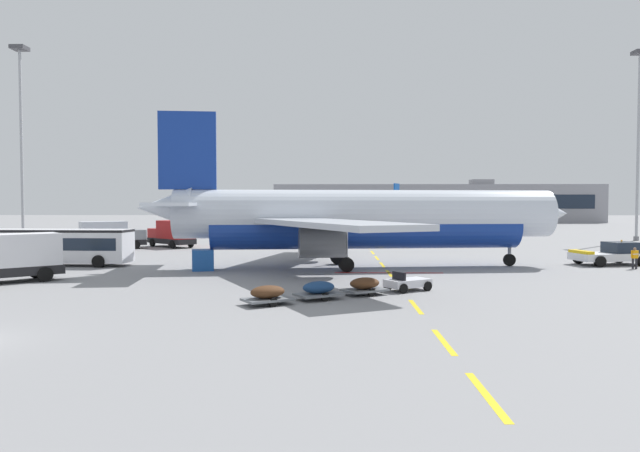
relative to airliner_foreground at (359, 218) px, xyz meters
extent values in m
plane|color=gray|center=(24.03, 14.53, -3.95)|extent=(400.00, 400.00, 0.00)
cube|color=yellow|center=(2.03, -30.47, -3.95)|extent=(0.24, 4.00, 0.01)
cube|color=yellow|center=(2.03, -24.55, -3.95)|extent=(0.24, 4.00, 0.01)
cube|color=yellow|center=(2.03, -17.37, -3.95)|extent=(0.24, 4.00, 0.01)
cube|color=yellow|center=(2.03, -10.44, -3.95)|extent=(0.24, 4.00, 0.01)
cube|color=yellow|center=(2.03, -3.82, -3.95)|extent=(0.24, 4.00, 0.01)
cube|color=yellow|center=(2.03, 2.09, -3.95)|extent=(0.24, 4.00, 0.01)
cube|color=yellow|center=(2.03, 8.07, -3.95)|extent=(0.24, 4.00, 0.01)
cube|color=yellow|center=(2.03, 14.04, -3.95)|extent=(0.24, 4.00, 0.01)
cube|color=yellow|center=(2.03, 21.14, -3.95)|extent=(0.24, 4.00, 0.01)
cube|color=yellow|center=(2.03, 27.64, -3.95)|extent=(0.24, 4.00, 0.01)
cube|color=yellow|center=(2.03, 34.49, -3.95)|extent=(0.24, 4.00, 0.01)
cube|color=yellow|center=(2.03, 41.47, -3.95)|extent=(0.24, 4.00, 0.01)
cube|color=yellow|center=(2.03, 48.26, -3.95)|extent=(0.24, 4.00, 0.01)
cube|color=yellow|center=(2.03, 55.45, -3.95)|extent=(0.24, 4.00, 0.01)
cube|color=yellow|center=(2.03, 62.94, -3.95)|extent=(0.24, 4.00, 0.01)
cube|color=#B21414|center=(2.03, -3.47, -3.95)|extent=(8.00, 0.40, 0.01)
cylinder|color=silver|center=(0.58, 0.07, 0.35)|extent=(30.34, 7.37, 3.80)
cylinder|color=navy|center=(0.58, 0.07, -0.69)|extent=(24.74, 6.40, 3.50)
cone|color=silver|center=(15.52, 1.87, 0.35)|extent=(3.92, 4.12, 3.72)
cone|color=silver|center=(-15.06, -1.81, 0.83)|extent=(4.56, 3.71, 3.23)
cube|color=#192333|center=(14.48, 1.75, 1.02)|extent=(1.93, 3.02, 0.60)
cube|color=navy|center=(-13.32, -1.61, 5.25)|extent=(4.41, 0.88, 6.00)
cube|color=silver|center=(-14.40, 1.49, 1.11)|extent=(3.94, 6.74, 0.24)
cube|color=silver|center=(-13.63, -4.87, 1.11)|extent=(3.94, 6.74, 0.24)
cube|color=#B7BCC6|center=(-4.38, 8.03, -0.12)|extent=(8.34, 17.63, 0.36)
cube|color=#B7BCC6|center=(-2.35, -8.84, -0.12)|extent=(11.80, 17.37, 0.36)
cylinder|color=#4C4F54|center=(-4.17, 5.04, -1.57)|extent=(3.43, 2.47, 2.10)
cylinder|color=black|center=(-2.58, 5.23, -1.57)|extent=(0.33, 1.79, 1.79)
cylinder|color=#4C4F54|center=(-2.86, -5.88, -1.57)|extent=(3.43, 2.47, 2.10)
cylinder|color=black|center=(-1.27, -5.69, -1.57)|extent=(0.33, 1.79, 1.79)
cylinder|color=gray|center=(12.40, 1.49, -2.12)|extent=(0.28, 0.28, 2.67)
cylinder|color=black|center=(12.40, 1.49, -3.45)|extent=(1.02, 0.40, 0.99)
cylinder|color=gray|center=(-1.72, 2.41, -2.09)|extent=(0.28, 0.28, 2.61)
cylinder|color=black|center=(-1.76, 2.76, -3.40)|extent=(1.13, 0.48, 1.10)
cylinder|color=black|center=(-1.67, 2.06, -3.40)|extent=(1.13, 0.48, 1.10)
cylinder|color=gray|center=(-1.09, -2.75, -2.09)|extent=(0.28, 0.28, 2.61)
cylinder|color=black|center=(-1.14, -2.40, -3.40)|extent=(1.13, 0.48, 1.10)
cylinder|color=black|center=(-1.05, -3.10, -3.40)|extent=(1.13, 0.48, 1.10)
cube|color=silver|center=(21.03, 2.54, -3.25)|extent=(6.43, 3.92, 0.60)
cube|color=#192333|center=(22.09, 2.75, -2.50)|extent=(2.77, 2.55, 0.90)
cube|color=yellow|center=(18.44, 2.02, -2.83)|extent=(1.18, 2.61, 0.24)
sphere|color=orange|center=(22.09, 2.75, -1.95)|extent=(0.16, 0.16, 0.16)
cylinder|color=black|center=(19.42, 0.79, -3.50)|extent=(0.96, 0.57, 0.90)
cylinder|color=black|center=(18.88, 3.53, -3.50)|extent=(0.96, 0.57, 0.90)
cylinder|color=black|center=(22.64, 4.28, -3.50)|extent=(0.96, 0.57, 0.90)
cylinder|color=silver|center=(7.23, 67.73, -0.60)|extent=(11.89, 22.71, 2.96)
cylinder|color=#0F479E|center=(7.23, 67.73, -1.42)|extent=(9.97, 18.61, 2.72)
cone|color=silver|center=(2.65, 56.95, -0.60)|extent=(3.73, 3.64, 2.90)
cone|color=silver|center=(12.03, 79.01, -0.23)|extent=(3.59, 3.99, 2.51)
cube|color=#192333|center=(2.97, 57.70, -0.09)|extent=(2.53, 2.01, 0.47)
cube|color=#0F479E|center=(11.50, 77.75, 3.21)|extent=(1.60, 3.26, 4.67)
cube|color=silver|center=(14.01, 77.28, -0.01)|extent=(5.56, 4.24, 0.19)
cube|color=silver|center=(9.42, 79.23, -0.01)|extent=(5.56, 4.24, 0.19)
cube|color=#B7BCC6|center=(14.53, 67.98, -0.97)|extent=(12.30, 11.67, 0.28)
cube|color=#B7BCC6|center=(2.36, 73.16, -0.97)|extent=(13.45, 4.60, 0.28)
cylinder|color=#4C4F54|center=(12.43, 69.00, -2.10)|extent=(2.48, 2.93, 1.63)
cylinder|color=black|center=(11.94, 67.86, -2.10)|extent=(1.31, 0.63, 1.39)
cylinder|color=#4C4F54|center=(4.55, 72.36, -2.10)|extent=(2.48, 2.93, 1.63)
cylinder|color=black|center=(4.07, 71.21, -2.10)|extent=(1.31, 0.63, 1.39)
cylinder|color=gray|center=(3.61, 59.20, -2.53)|extent=(0.22, 0.22, 2.07)
cylinder|color=black|center=(3.61, 59.20, -3.56)|extent=(0.50, 0.79, 0.77)
cylinder|color=gray|center=(9.71, 68.37, -2.51)|extent=(0.22, 0.22, 2.03)
cylinder|color=black|center=(9.96, 68.26, -3.52)|extent=(0.59, 0.89, 0.86)
cylinder|color=black|center=(9.46, 68.47, -3.52)|extent=(0.59, 0.89, 0.86)
cylinder|color=gray|center=(5.98, 69.95, -2.51)|extent=(0.22, 0.22, 2.03)
cylinder|color=black|center=(6.23, 69.84, -3.52)|extent=(0.59, 0.89, 0.86)
cylinder|color=black|center=(5.73, 70.06, -3.52)|extent=(0.59, 0.89, 0.86)
cube|color=silver|center=(-24.82, 0.93, -2.30)|extent=(12.10, 3.17, 2.70)
cube|color=#192333|center=(-24.82, 0.93, -2.10)|extent=(11.14, 3.17, 1.00)
cube|color=black|center=(-24.82, 0.93, -1.07)|extent=(12.12, 3.19, 0.20)
cylinder|color=black|center=(-20.69, 2.12, -3.45)|extent=(1.01, 0.36, 1.00)
cylinder|color=black|center=(-20.80, -0.58, -3.45)|extent=(1.01, 0.36, 1.00)
cylinder|color=black|center=(-28.36, 2.42, -3.45)|extent=(1.01, 0.36, 1.00)
cylinder|color=black|center=(-28.47, -0.28, -3.45)|extent=(1.01, 0.36, 1.00)
cube|color=black|center=(-23.34, -9.43, -3.21)|extent=(6.85, 6.42, 0.60)
cube|color=silver|center=(-22.61, -8.79, -1.86)|extent=(5.16, 4.94, 2.10)
cylinder|color=black|center=(-20.87, -8.86, -3.47)|extent=(0.91, 0.84, 0.96)
cylinder|color=black|center=(-22.45, -7.05, -3.47)|extent=(0.91, 0.84, 0.96)
cube|color=black|center=(-26.85, 17.83, -3.21)|extent=(7.18, 5.82, 0.60)
cube|color=gray|center=(-24.91, 19.08, -2.36)|extent=(3.25, 3.23, 1.10)
cube|color=#192333|center=(-23.94, 19.70, -2.26)|extent=(1.09, 1.65, 0.64)
cube|color=#B7BCC6|center=(-27.67, 17.29, -1.86)|extent=(5.30, 4.60, 2.10)
cylinder|color=black|center=(-25.62, 20.05, -3.47)|extent=(0.96, 0.76, 0.96)
cylinder|color=black|center=(-24.32, 18.03, -3.47)|extent=(0.96, 0.76, 0.96)
cylinder|color=black|center=(-29.38, 17.62, -3.47)|extent=(0.96, 0.76, 0.96)
cylinder|color=black|center=(-28.08, 15.60, -3.47)|extent=(0.96, 0.76, 0.96)
cube|color=black|center=(-21.20, 21.28, -3.21)|extent=(6.77, 6.51, 0.60)
cube|color=maroon|center=(-22.90, 22.85, -2.36)|extent=(3.31, 3.31, 1.10)
cube|color=#192333|center=(-23.74, 23.63, -2.26)|extent=(1.35, 1.45, 0.64)
cube|color=maroon|center=(-20.48, 20.62, -1.86)|extent=(5.13, 4.99, 2.10)
cylinder|color=black|center=(-23.66, 21.92, -3.47)|extent=(0.90, 0.86, 0.96)
cylinder|color=black|center=(-22.03, 23.68, -3.47)|extent=(0.90, 0.86, 0.96)
cylinder|color=black|center=(-20.37, 18.88, -3.47)|extent=(0.90, 0.86, 0.96)
cylinder|color=black|center=(-18.74, 20.65, -3.47)|extent=(0.90, 0.86, 0.96)
cube|color=silver|center=(2.31, -12.12, -3.49)|extent=(2.94, 2.58, 0.44)
cube|color=black|center=(1.77, -12.47, -3.09)|extent=(0.71, 1.01, 0.56)
cylinder|color=black|center=(2.70, -11.04, -3.67)|extent=(0.57, 0.45, 0.56)
cylinder|color=black|center=(3.46, -12.21, -3.67)|extent=(0.57, 0.45, 0.56)
cylinder|color=black|center=(1.17, -12.02, -3.67)|extent=(0.57, 0.45, 0.56)
cylinder|color=black|center=(1.93, -13.20, -3.67)|extent=(0.57, 0.45, 0.56)
cube|color=slate|center=(-0.30, -13.79, -3.67)|extent=(2.83, 2.56, 0.12)
ellipsoid|color=#4C2D19|center=(-0.30, -13.79, -3.29)|extent=(2.18, 1.99, 0.64)
cylinder|color=black|center=(-0.66, -13.22, -3.73)|extent=(0.45, 0.36, 0.44)
cylinder|color=black|center=(0.07, -14.36, -3.73)|extent=(0.45, 0.36, 0.44)
cube|color=slate|center=(-2.82, -15.41, -3.67)|extent=(2.83, 2.56, 0.12)
ellipsoid|color=navy|center=(-2.82, -15.41, -3.29)|extent=(2.18, 1.99, 0.64)
cylinder|color=black|center=(-3.19, -14.84, -3.73)|extent=(0.45, 0.36, 0.44)
cylinder|color=black|center=(-2.46, -15.97, -3.73)|extent=(0.45, 0.36, 0.44)
cube|color=slate|center=(-5.35, -17.02, -3.67)|extent=(2.83, 2.56, 0.12)
ellipsoid|color=#4C2D19|center=(-5.35, -17.02, -3.29)|extent=(2.18, 1.99, 0.64)
cylinder|color=black|center=(-5.71, -16.45, -3.73)|extent=(0.45, 0.36, 0.44)
cylinder|color=black|center=(-4.99, -17.59, -3.73)|extent=(0.45, 0.36, 0.44)
cylinder|color=#232328|center=(21.39, -0.47, -3.53)|extent=(0.16, 0.16, 0.83)
cylinder|color=#232328|center=(21.61, -0.55, -3.53)|extent=(0.16, 0.16, 0.83)
cube|color=orange|center=(21.50, -0.51, -2.80)|extent=(0.53, 0.39, 0.63)
cube|color=silver|center=(21.50, -0.51, -2.77)|extent=(0.55, 0.40, 0.06)
sphere|color=#8C664C|center=(21.50, -0.51, -2.38)|extent=(0.23, 0.23, 0.23)
cylinder|color=orange|center=(21.21, -0.59, -2.77)|extent=(0.09, 0.09, 0.56)
cylinder|color=orange|center=(21.78, -0.44, -2.77)|extent=(0.09, 0.09, 0.56)
cube|color=#194C9E|center=(-12.05, -2.22, -3.15)|extent=(1.94, 1.91, 1.60)
cube|color=silver|center=(-12.05, -2.22, -3.15)|extent=(1.58, 0.45, 1.36)
cylinder|color=slate|center=(-41.50, 25.97, -3.65)|extent=(0.70, 0.70, 0.60)
cylinder|color=#9EA0A5|center=(-41.50, 25.97, 8.26)|extent=(0.36, 0.36, 24.42)
cube|color=#3F3F44|center=(-41.50, 25.97, 20.72)|extent=(1.80, 1.80, 0.50)
cylinder|color=slate|center=(39.97, 34.54, -3.65)|extent=(0.70, 0.70, 0.60)
cylinder|color=#9EA0A5|center=(39.97, 34.54, 8.86)|extent=(0.36, 0.36, 25.63)
cube|color=#3F3F44|center=(39.97, 34.54, 21.93)|extent=(1.80, 1.80, 0.50)
cube|color=gray|center=(26.37, 117.23, 1.25)|extent=(89.22, 18.54, 10.40)
cube|color=#192333|center=(26.37, 107.90, 1.77)|extent=(82.08, 0.12, 3.74)
cube|color=gray|center=(39.76, 117.23, 7.25)|extent=(6.00, 5.00, 1.60)
camera|label=1|loc=(-2.03, -45.52, 1.13)|focal=32.07mm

